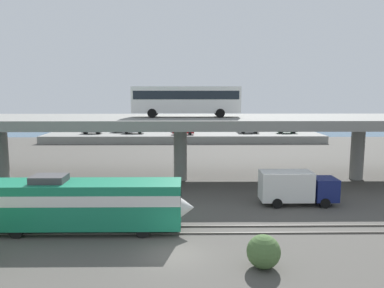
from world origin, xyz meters
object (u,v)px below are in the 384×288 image
(transit_bus_on_overpass, at_px, (186,99))
(parked_car_1, at_px, (286,130))
(train_locomotive, at_px, (93,202))
(parked_car_0, at_px, (183,131))
(parked_car_3, at_px, (123,129))
(service_truck_west, at_px, (296,187))
(parked_car_2, at_px, (133,130))
(parked_car_6, at_px, (249,130))
(parked_car_5, at_px, (92,130))
(parked_car_7, at_px, (248,128))
(parked_car_4, at_px, (182,128))

(transit_bus_on_overpass, bearing_deg, parked_car_1, 59.39)
(train_locomotive, distance_m, parked_car_1, 57.44)
(parked_car_0, bearing_deg, transit_bus_on_overpass, -88.61)
(parked_car_1, height_order, parked_car_3, same)
(service_truck_west, bearing_deg, parked_car_0, 104.25)
(transit_bus_on_overpass, relative_size, parked_car_2, 2.80)
(train_locomotive, bearing_deg, parked_car_6, 68.92)
(parked_car_3, relative_size, parked_car_5, 1.13)
(train_locomotive, xyz_separation_m, parked_car_7, (19.70, 53.09, 0.03))
(parked_car_3, height_order, parked_car_5, same)
(parked_car_3, xyz_separation_m, parked_car_4, (12.51, 0.69, -0.00))
(parked_car_0, bearing_deg, parked_car_5, 174.04)
(parked_car_3, bearing_deg, train_locomotive, -82.53)
(parked_car_2, relative_size, parked_car_7, 0.94)
(train_locomotive, distance_m, service_truck_west, 17.71)
(parked_car_6, bearing_deg, parked_car_5, -179.45)
(service_truck_west, distance_m, parked_car_2, 48.59)
(parked_car_4, height_order, parked_car_5, same)
(parked_car_4, bearing_deg, parked_car_3, 3.18)
(parked_car_0, bearing_deg, parked_car_4, 93.40)
(parked_car_6, bearing_deg, parked_car_7, 84.13)
(parked_car_4, bearing_deg, service_truck_west, 103.08)
(parked_car_7, bearing_deg, transit_bus_on_overpass, 70.79)
(train_locomotive, xyz_separation_m, parked_car_0, (5.92, 48.15, 0.03))
(parked_car_1, bearing_deg, parked_car_7, 161.44)
(parked_car_2, height_order, parked_car_4, same)
(parked_car_1, bearing_deg, parked_car_4, 172.64)
(parked_car_5, height_order, parked_car_6, same)
(parked_car_2, height_order, parked_car_6, same)
(parked_car_0, height_order, parked_car_3, same)
(service_truck_west, distance_m, parked_car_0, 43.18)
(parked_car_5, distance_m, parked_car_7, 32.48)
(transit_bus_on_overpass, height_order, parked_car_7, transit_bus_on_overpass)
(train_locomotive, relative_size, parked_car_2, 3.51)
(train_locomotive, height_order, parked_car_7, train_locomotive)
(parked_car_3, bearing_deg, parked_car_2, -42.77)
(parked_car_2, distance_m, parked_car_6, 23.69)
(parked_car_0, height_order, parked_car_5, same)
(parked_car_0, bearing_deg, parked_car_6, 9.45)
(parked_car_4, bearing_deg, parked_car_0, 93.40)
(parked_car_2, relative_size, parked_car_4, 1.05)
(parked_car_1, xyz_separation_m, parked_car_7, (-7.57, 2.54, 0.00))
(parked_car_1, distance_m, parked_car_3, 34.24)
(parked_car_0, distance_m, parked_car_2, 10.39)
(train_locomotive, height_order, parked_car_2, train_locomotive)
(transit_bus_on_overpass, bearing_deg, parked_car_3, 110.25)
(parked_car_1, xyz_separation_m, parked_car_3, (-34.17, 2.10, 0.00))
(parked_car_6, bearing_deg, transit_bus_on_overpass, -110.18)
(train_locomotive, relative_size, parked_car_1, 3.66)
(parked_car_4, bearing_deg, parked_car_1, 172.64)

